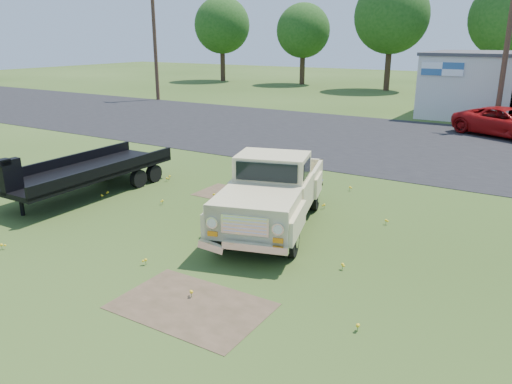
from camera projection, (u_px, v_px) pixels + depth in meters
ground at (218, 240)px, 13.09m from camera, size 140.00×140.00×0.00m
asphalt_lot at (391, 142)px, 25.29m from camera, size 90.00×14.00×0.02m
dirt_patch_a at (191, 306)px, 9.90m from camera, size 3.00×2.00×0.01m
dirt_patch_b at (230, 194)px, 16.94m from camera, size 2.20×1.60×0.01m
utility_pole_west at (155, 43)px, 40.59m from camera, size 1.60×0.30×9.00m
utility_pole_mid at (507, 46)px, 27.61m from camera, size 1.60×0.30×9.00m
treeline_a at (222, 25)px, 57.72m from camera, size 6.40×6.40×9.52m
treeline_b at (303, 31)px, 53.73m from camera, size 5.76×5.76×8.57m
treeline_c at (392, 16)px, 47.14m from camera, size 7.04×7.04×10.47m
treeline_d at (509, 18)px, 43.06m from camera, size 6.72×6.72×10.00m
vintage_pickup_truck at (272, 191)px, 13.72m from camera, size 3.80×6.20×2.10m
flatbed_trailer at (86, 168)px, 16.73m from camera, size 2.31×6.68×1.81m
red_pickup at (507, 123)px, 26.34m from camera, size 5.98×4.50×1.51m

